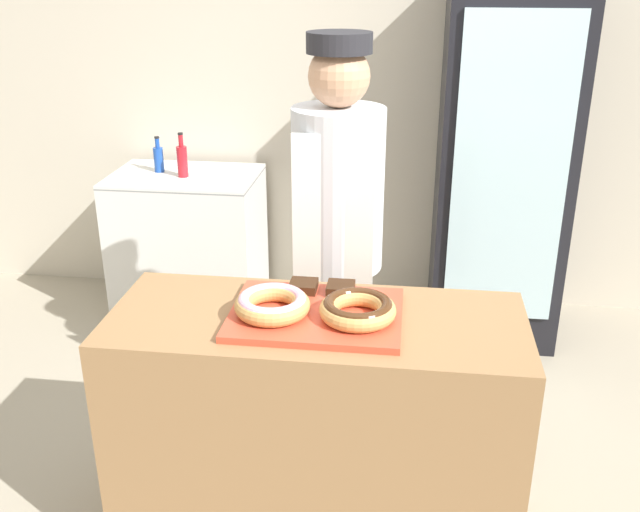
% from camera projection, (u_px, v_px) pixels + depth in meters
% --- Properties ---
extents(wall_back, '(8.00, 0.06, 2.70)m').
position_uv_depth(wall_back, '(365.00, 81.00, 4.14)').
color(wall_back, beige).
rests_on(wall_back, ground_plane).
extents(display_counter, '(1.39, 0.57, 0.91)m').
position_uv_depth(display_counter, '(316.00, 431.00, 2.53)').
color(display_counter, '#997047').
rests_on(display_counter, ground_plane).
extents(serving_tray, '(0.56, 0.43, 0.02)m').
position_uv_depth(serving_tray, '(316.00, 314.00, 2.36)').
color(serving_tray, '#D84C33').
rests_on(serving_tray, display_counter).
extents(donut_light_glaze, '(0.25, 0.25, 0.07)m').
position_uv_depth(donut_light_glaze, '(272.00, 303.00, 2.32)').
color(donut_light_glaze, tan).
rests_on(donut_light_glaze, serving_tray).
extents(donut_chocolate_glaze, '(0.25, 0.25, 0.07)m').
position_uv_depth(donut_chocolate_glaze, '(358.00, 308.00, 2.29)').
color(donut_chocolate_glaze, tan).
rests_on(donut_chocolate_glaze, serving_tray).
extents(brownie_back_left, '(0.10, 0.10, 0.03)m').
position_uv_depth(brownie_back_left, '(303.00, 286.00, 2.49)').
color(brownie_back_left, '#382111').
rests_on(brownie_back_left, serving_tray).
extents(brownie_back_right, '(0.10, 0.10, 0.03)m').
position_uv_depth(brownie_back_right, '(341.00, 288.00, 2.48)').
color(brownie_back_right, '#382111').
rests_on(brownie_back_right, serving_tray).
extents(baker_person, '(0.36, 0.36, 1.77)m').
position_uv_depth(baker_person, '(337.00, 245.00, 2.86)').
color(baker_person, '#4C4C51').
rests_on(baker_person, ground_plane).
extents(beverage_fridge, '(0.68, 0.66, 1.96)m').
position_uv_depth(beverage_fridge, '(502.00, 165.00, 3.84)').
color(beverage_fridge, black).
rests_on(beverage_fridge, ground_plane).
extents(chest_freezer, '(0.84, 0.59, 0.86)m').
position_uv_depth(chest_freezer, '(189.00, 243.00, 4.26)').
color(chest_freezer, white).
rests_on(chest_freezer, ground_plane).
extents(bottle_red, '(0.06, 0.06, 0.25)m').
position_uv_depth(bottle_red, '(182.00, 160.00, 4.02)').
color(bottle_red, red).
rests_on(bottle_red, chest_freezer).
extents(bottle_blue, '(0.06, 0.06, 0.21)m').
position_uv_depth(bottle_blue, '(159.00, 158.00, 4.12)').
color(bottle_blue, '#1E4CB2').
rests_on(bottle_blue, chest_freezer).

